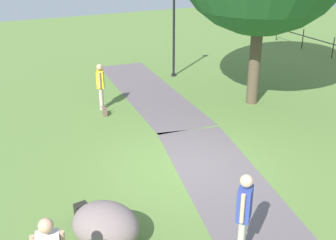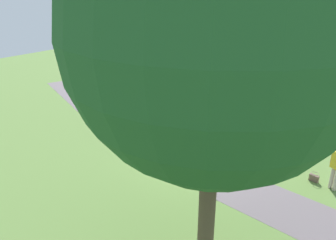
{
  "view_description": "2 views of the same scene",
  "coord_description": "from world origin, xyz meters",
  "px_view_note": "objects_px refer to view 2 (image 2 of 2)",
  "views": [
    {
      "loc": [
        8.89,
        -4.8,
        5.69
      ],
      "look_at": [
        -0.98,
        -0.18,
        0.97
      ],
      "focal_mm": 45.82,
      "sensor_mm": 36.0,
      "label": 1
    },
    {
      "loc": [
        -6.68,
        10.12,
        6.54
      ],
      "look_at": [
        1.88,
        -0.55,
        0.87
      ],
      "focal_mm": 36.28,
      "sensor_mm": 36.0,
      "label": 2
    }
  ],
  "objects_px": {
    "handbag_on_grass": "(314,178)",
    "spare_backpack_on_lawn": "(189,100)",
    "frisbee_on_grass": "(192,124)",
    "lawn_boulder": "(194,112)",
    "man_near_boulder": "(189,90)",
    "backpack_by_boulder": "(214,120)",
    "large_shade_tree": "(216,33)",
    "passerby_on_path": "(143,106)"
  },
  "relations": [
    {
      "from": "backpack_by_boulder",
      "to": "lawn_boulder",
      "type": "bearing_deg",
      "value": 13.01
    },
    {
      "from": "handbag_on_grass",
      "to": "spare_backpack_on_lawn",
      "type": "bearing_deg",
      "value": -25.84
    },
    {
      "from": "handbag_on_grass",
      "to": "frisbee_on_grass",
      "type": "xyz_separation_m",
      "value": [
        6.22,
        -1.44,
        -0.13
      ]
    },
    {
      "from": "passerby_on_path",
      "to": "frisbee_on_grass",
      "type": "xyz_separation_m",
      "value": [
        -1.65,
        -1.68,
        -1.05
      ]
    },
    {
      "from": "lawn_boulder",
      "to": "man_near_boulder",
      "type": "bearing_deg",
      "value": -46.17
    },
    {
      "from": "lawn_boulder",
      "to": "passerby_on_path",
      "type": "xyz_separation_m",
      "value": [
        1.42,
        2.22,
        0.6
      ]
    },
    {
      "from": "spare_backpack_on_lawn",
      "to": "frisbee_on_grass",
      "type": "xyz_separation_m",
      "value": [
        -1.92,
        2.5,
        -0.18
      ]
    },
    {
      "from": "passerby_on_path",
      "to": "spare_backpack_on_lawn",
      "type": "height_order",
      "value": "passerby_on_path"
    },
    {
      "from": "large_shade_tree",
      "to": "handbag_on_grass",
      "type": "relative_size",
      "value": 25.92
    },
    {
      "from": "man_near_boulder",
      "to": "passerby_on_path",
      "type": "height_order",
      "value": "passerby_on_path"
    },
    {
      "from": "large_shade_tree",
      "to": "spare_backpack_on_lawn",
      "type": "distance_m",
      "value": 12.77
    },
    {
      "from": "lawn_boulder",
      "to": "frisbee_on_grass",
      "type": "distance_m",
      "value": 0.74
    },
    {
      "from": "lawn_boulder",
      "to": "frisbee_on_grass",
      "type": "relative_size",
      "value": 7.18
    },
    {
      "from": "handbag_on_grass",
      "to": "backpack_by_boulder",
      "type": "distance_m",
      "value": 5.86
    },
    {
      "from": "large_shade_tree",
      "to": "frisbee_on_grass",
      "type": "distance_m",
      "value": 10.11
    },
    {
      "from": "lawn_boulder",
      "to": "handbag_on_grass",
      "type": "height_order",
      "value": "lawn_boulder"
    },
    {
      "from": "lawn_boulder",
      "to": "spare_backpack_on_lawn",
      "type": "distance_m",
      "value": 2.6
    },
    {
      "from": "backpack_by_boulder",
      "to": "spare_backpack_on_lawn",
      "type": "xyz_separation_m",
      "value": [
        2.72,
        -1.72,
        0.0
      ]
    },
    {
      "from": "handbag_on_grass",
      "to": "frisbee_on_grass",
      "type": "height_order",
      "value": "handbag_on_grass"
    },
    {
      "from": "man_near_boulder",
      "to": "handbag_on_grass",
      "type": "xyz_separation_m",
      "value": [
        -7.64,
        3.22,
        -0.91
      ]
    },
    {
      "from": "passerby_on_path",
      "to": "frisbee_on_grass",
      "type": "relative_size",
      "value": 7.45
    },
    {
      "from": "backpack_by_boulder",
      "to": "spare_backpack_on_lawn",
      "type": "height_order",
      "value": "same"
    },
    {
      "from": "man_near_boulder",
      "to": "handbag_on_grass",
      "type": "bearing_deg",
      "value": 157.18
    },
    {
      "from": "large_shade_tree",
      "to": "frisbee_on_grass",
      "type": "relative_size",
      "value": 35.71
    },
    {
      "from": "man_near_boulder",
      "to": "backpack_by_boulder",
      "type": "relative_size",
      "value": 4.49
    },
    {
      "from": "large_shade_tree",
      "to": "lawn_boulder",
      "type": "bearing_deg",
      "value": -53.59
    },
    {
      "from": "handbag_on_grass",
      "to": "spare_backpack_on_lawn",
      "type": "height_order",
      "value": "spare_backpack_on_lawn"
    },
    {
      "from": "lawn_boulder",
      "to": "spare_backpack_on_lawn",
      "type": "bearing_deg",
      "value": -49.36
    },
    {
      "from": "handbag_on_grass",
      "to": "backpack_by_boulder",
      "type": "height_order",
      "value": "backpack_by_boulder"
    },
    {
      "from": "passerby_on_path",
      "to": "backpack_by_boulder",
      "type": "relative_size",
      "value": 4.52
    },
    {
      "from": "handbag_on_grass",
      "to": "backpack_by_boulder",
      "type": "bearing_deg",
      "value": -22.23
    },
    {
      "from": "large_shade_tree",
      "to": "spare_backpack_on_lawn",
      "type": "xyz_separation_m",
      "value": [
        7.03,
        -9.21,
        -5.39
      ]
    },
    {
      "from": "man_near_boulder",
      "to": "spare_backpack_on_lawn",
      "type": "height_order",
      "value": "man_near_boulder"
    },
    {
      "from": "passerby_on_path",
      "to": "handbag_on_grass",
      "type": "relative_size",
      "value": 5.41
    },
    {
      "from": "handbag_on_grass",
      "to": "spare_backpack_on_lawn",
      "type": "xyz_separation_m",
      "value": [
        8.14,
        -3.94,
        0.05
      ]
    },
    {
      "from": "man_near_boulder",
      "to": "spare_backpack_on_lawn",
      "type": "distance_m",
      "value": 1.23
    },
    {
      "from": "passerby_on_path",
      "to": "frisbee_on_grass",
      "type": "distance_m",
      "value": 2.58
    },
    {
      "from": "frisbee_on_grass",
      "to": "lawn_boulder",
      "type": "bearing_deg",
      "value": -66.56
    },
    {
      "from": "lawn_boulder",
      "to": "backpack_by_boulder",
      "type": "xyz_separation_m",
      "value": [
        -1.03,
        -0.24,
        -0.27
      ]
    },
    {
      "from": "backpack_by_boulder",
      "to": "passerby_on_path",
      "type": "bearing_deg",
      "value": 45.12
    },
    {
      "from": "man_near_boulder",
      "to": "passerby_on_path",
      "type": "bearing_deg",
      "value": 86.23
    },
    {
      "from": "lawn_boulder",
      "to": "handbag_on_grass",
      "type": "xyz_separation_m",
      "value": [
        -6.46,
        1.98,
        -0.32
      ]
    }
  ]
}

